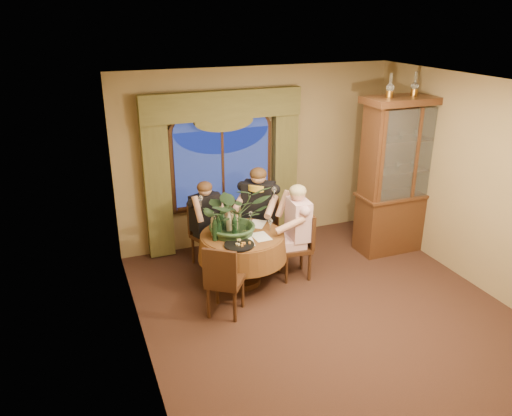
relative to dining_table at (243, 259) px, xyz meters
name	(u,v)px	position (x,y,z in m)	size (l,w,h in m)	color
floor	(329,314)	(0.75, -1.14, -0.38)	(5.00, 5.00, 0.00)	black
wall_back	(257,157)	(0.75, 1.36, 1.02)	(4.50, 4.50, 0.00)	olive
wall_right	(487,188)	(3.00, -1.14, 1.02)	(5.00, 5.00, 0.00)	olive
ceiling	(343,88)	(0.75, -1.14, 2.42)	(5.00, 5.00, 0.00)	white
window	(223,168)	(0.15, 1.29, 0.92)	(1.62, 0.10, 1.32)	navy
arched_transom	(221,118)	(0.15, 1.29, 1.71)	(1.60, 0.06, 0.44)	navy
drapery_left	(157,184)	(-0.88, 1.24, 0.80)	(0.38, 0.14, 2.32)	#4F4D27
drapery_right	(285,169)	(1.18, 1.24, 0.80)	(0.38, 0.14, 2.32)	#4F4D27
swag_valance	(223,105)	(0.15, 1.21, 1.90)	(2.45, 0.16, 0.42)	#4F4D27
dining_table	(243,259)	(0.00, 0.00, 0.00)	(1.22, 1.22, 0.75)	maroon
china_cabinet	(404,176)	(2.71, 0.18, 0.83)	(1.49, 0.59, 2.42)	#3B1E0E
oil_lamp_left	(390,85)	(2.29, 0.18, 2.21)	(0.11, 0.11, 0.34)	#A5722D
oil_lamp_center	(415,84)	(2.71, 0.18, 2.21)	(0.11, 0.11, 0.34)	#A5722D
oil_lamp_right	(439,82)	(3.13, 0.18, 2.21)	(0.11, 0.11, 0.34)	#A5722D
chair_right	(295,246)	(0.75, -0.09, 0.10)	(0.42, 0.42, 0.96)	black
chair_back_right	(261,230)	(0.51, 0.59, 0.10)	(0.42, 0.42, 0.96)	black
chair_back	(208,234)	(-0.27, 0.73, 0.10)	(0.42, 0.42, 0.96)	black
chair_front_left	(225,279)	(-0.45, -0.62, 0.10)	(0.42, 0.42, 0.96)	black
person_pink	(298,231)	(0.81, -0.06, 0.31)	(0.49, 0.45, 1.38)	beige
person_back	(205,223)	(-0.31, 0.76, 0.28)	(0.47, 0.43, 1.31)	black
person_scarf	(259,214)	(0.48, 0.62, 0.36)	(0.53, 0.48, 1.47)	black
stoneware_vase	(234,223)	(-0.07, 0.12, 0.51)	(0.14, 0.14, 0.26)	#94815B
centerpiece_plant	(234,190)	(-0.07, 0.09, 0.99)	(0.95, 1.06, 0.82)	#2E4E2C
olive_bowl	(246,234)	(0.04, -0.06, 0.40)	(0.14, 0.14, 0.05)	#4D552D
cheese_platter	(239,245)	(-0.16, -0.33, 0.39)	(0.39, 0.39, 0.02)	black
wine_bottle_0	(218,226)	(-0.33, 0.02, 0.54)	(0.07, 0.07, 0.33)	black
wine_bottle_1	(235,226)	(-0.12, -0.06, 0.54)	(0.07, 0.07, 0.33)	black
wine_bottle_2	(214,224)	(-0.37, 0.10, 0.54)	(0.07, 0.07, 0.33)	tan
wine_bottle_3	(221,221)	(-0.24, 0.17, 0.54)	(0.07, 0.07, 0.33)	black
wine_bottle_4	(229,223)	(-0.16, 0.07, 0.54)	(0.07, 0.07, 0.33)	tan
wine_bottle_5	(215,229)	(-0.40, -0.06, 0.54)	(0.07, 0.07, 0.33)	black
tasting_paper_0	(261,237)	(0.20, -0.18, 0.38)	(0.21, 0.30, 0.00)	white
tasting_paper_1	(257,224)	(0.31, 0.24, 0.38)	(0.21, 0.30, 0.00)	white
tasting_paper_2	(246,242)	(-0.04, -0.25, 0.38)	(0.21, 0.30, 0.00)	white
wine_glass_person_pink	(270,224)	(0.40, -0.03, 0.46)	(0.07, 0.07, 0.18)	silver
wine_glass_person_back	(223,219)	(-0.15, 0.37, 0.46)	(0.07, 0.07, 0.18)	silver
wine_glass_person_scarf	(251,217)	(0.25, 0.32, 0.46)	(0.07, 0.07, 0.18)	silver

